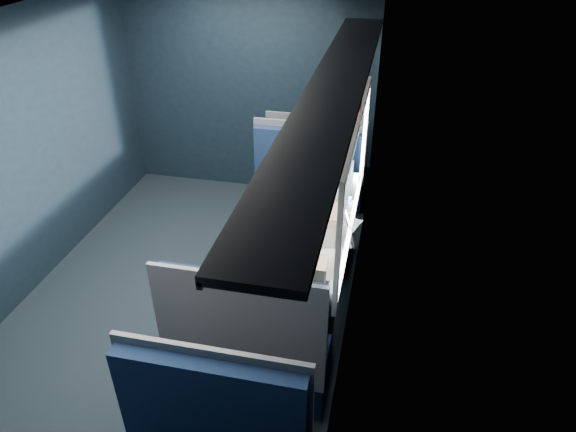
% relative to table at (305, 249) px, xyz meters
% --- Properties ---
extents(ground, '(2.80, 4.20, 0.01)m').
position_rel_table_xyz_m(ground, '(-1.03, 0.00, -0.67)').
color(ground, black).
extents(room_shell, '(3.00, 4.40, 2.40)m').
position_rel_table_xyz_m(room_shell, '(-1.01, 0.00, 0.81)').
color(room_shell, black).
rests_on(room_shell, ground).
extents(table, '(0.62, 1.00, 0.74)m').
position_rel_table_xyz_m(table, '(0.00, 0.00, 0.00)').
color(table, '#54565E').
rests_on(table, ground).
extents(seat_bay_near, '(1.04, 0.62, 1.26)m').
position_rel_table_xyz_m(seat_bay_near, '(-0.20, 0.87, -0.24)').
color(seat_bay_near, '#0B1733').
rests_on(seat_bay_near, ground).
extents(seat_bay_far, '(1.04, 0.62, 1.26)m').
position_rel_table_xyz_m(seat_bay_far, '(-0.18, -0.87, -0.25)').
color(seat_bay_far, '#0B1733').
rests_on(seat_bay_far, ground).
extents(seat_row_front, '(1.04, 0.51, 1.16)m').
position_rel_table_xyz_m(seat_row_front, '(-0.18, 1.80, -0.25)').
color(seat_row_front, '#0B1733').
rests_on(seat_row_front, ground).
extents(man, '(0.53, 0.56, 1.32)m').
position_rel_table_xyz_m(man, '(0.07, 0.70, 0.06)').
color(man, black).
rests_on(man, ground).
extents(woman, '(0.53, 0.56, 1.32)m').
position_rel_table_xyz_m(woman, '(0.07, -0.71, 0.06)').
color(woman, black).
rests_on(woman, ground).
extents(papers, '(0.70, 0.84, 0.01)m').
position_rel_table_xyz_m(papers, '(0.07, 0.11, 0.08)').
color(papers, white).
rests_on(papers, table).
extents(laptop, '(0.31, 0.36, 0.23)m').
position_rel_table_xyz_m(laptop, '(0.27, 0.09, 0.14)').
color(laptop, silver).
rests_on(laptop, table).
extents(bottle_small, '(0.06, 0.06, 0.22)m').
position_rel_table_xyz_m(bottle_small, '(0.30, 0.37, 0.17)').
color(bottle_small, silver).
rests_on(bottle_small, table).
extents(cup, '(0.08, 0.08, 0.10)m').
position_rel_table_xyz_m(cup, '(0.30, 0.35, 0.12)').
color(cup, white).
rests_on(cup, table).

